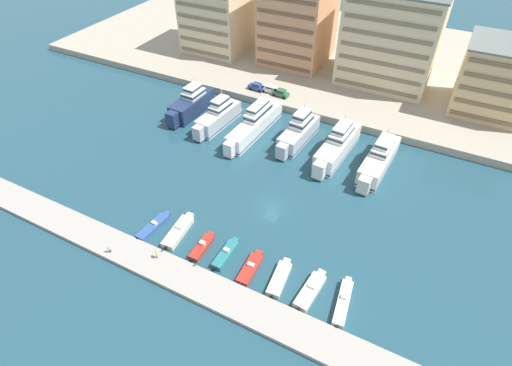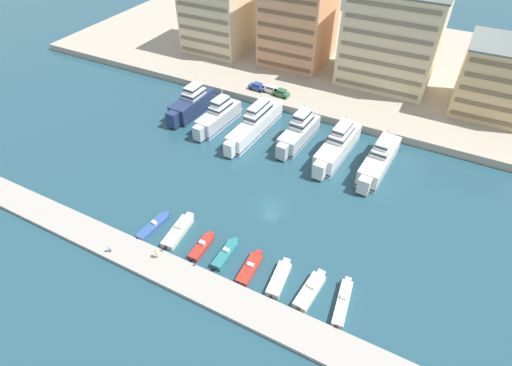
{
  "view_description": "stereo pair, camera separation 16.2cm",
  "coord_description": "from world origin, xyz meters",
  "px_view_note": "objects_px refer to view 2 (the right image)",
  "views": [
    {
      "loc": [
        20.79,
        -46.25,
        50.04
      ],
      "look_at": [
        -4.07,
        1.88,
        2.5
      ],
      "focal_mm": 28.0,
      "sensor_mm": 36.0,
      "label": 1
    },
    {
      "loc": [
        20.94,
        -46.17,
        50.04
      ],
      "look_at": [
        -4.07,
        1.88,
        2.5
      ],
      "focal_mm": 28.0,
      "sensor_mm": 36.0,
      "label": 2
    }
  ],
  "objects_px": {
    "pedestrian_near_edge": "(109,248)",
    "pedestrian_mid_deck": "(156,253)",
    "yacht_silver_left": "(218,116)",
    "motorboat_red_center": "(250,268)",
    "yacht_silver_center_left": "(299,132)",
    "motorboat_red_mid_left": "(202,247)",
    "motorboat_blue_far_left": "(153,226)",
    "motorboat_cream_center_right": "(279,278)",
    "yacht_ivory_center_right": "(379,159)",
    "yacht_white_center": "(338,145)",
    "car_blue_far_left": "(257,86)",
    "yacht_white_mid_left": "(255,123)",
    "motorboat_cream_mid_right": "(310,290)",
    "motorboat_cream_left": "(178,231)",
    "car_green_mid_left": "(281,93)",
    "yacht_navy_far_left": "(192,104)",
    "car_white_left": "(271,89)",
    "motorboat_teal_center_left": "(226,254)",
    "motorboat_white_right": "(343,303)"
  },
  "relations": [
    {
      "from": "pedestrian_near_edge",
      "to": "pedestrian_mid_deck",
      "type": "xyz_separation_m",
      "value": [
        7.14,
        2.5,
        0.05
      ]
    },
    {
      "from": "yacht_silver_left",
      "to": "motorboat_red_center",
      "type": "bearing_deg",
      "value": -51.84
    },
    {
      "from": "yacht_silver_left",
      "to": "yacht_silver_center_left",
      "type": "xyz_separation_m",
      "value": [
        18.5,
        2.46,
        0.11
      ]
    },
    {
      "from": "motorboat_red_mid_left",
      "to": "pedestrian_near_edge",
      "type": "distance_m",
      "value": 14.26
    },
    {
      "from": "motorboat_blue_far_left",
      "to": "yacht_silver_center_left",
      "type": "bearing_deg",
      "value": 70.96
    },
    {
      "from": "motorboat_cream_center_right",
      "to": "yacht_ivory_center_right",
      "type": "bearing_deg",
      "value": 79.48
    },
    {
      "from": "yacht_white_center",
      "to": "car_blue_far_left",
      "type": "height_order",
      "value": "yacht_white_center"
    },
    {
      "from": "yacht_white_mid_left",
      "to": "motorboat_cream_mid_right",
      "type": "height_order",
      "value": "yacht_white_mid_left"
    },
    {
      "from": "yacht_white_center",
      "to": "motorboat_cream_mid_right",
      "type": "distance_m",
      "value": 34.01
    },
    {
      "from": "motorboat_cream_left",
      "to": "pedestrian_near_edge",
      "type": "bearing_deg",
      "value": -127.93
    },
    {
      "from": "yacht_ivory_center_right",
      "to": "motorboat_red_center",
      "type": "distance_m",
      "value": 34.91
    },
    {
      "from": "motorboat_blue_far_left",
      "to": "pedestrian_mid_deck",
      "type": "height_order",
      "value": "pedestrian_mid_deck"
    },
    {
      "from": "car_green_mid_left",
      "to": "pedestrian_mid_deck",
      "type": "height_order",
      "value": "car_green_mid_left"
    },
    {
      "from": "yacht_white_mid_left",
      "to": "motorboat_cream_center_right",
      "type": "distance_m",
      "value": 39.16
    },
    {
      "from": "motorboat_cream_mid_right",
      "to": "motorboat_blue_far_left",
      "type": "bearing_deg",
      "value": -179.33
    },
    {
      "from": "yacht_silver_left",
      "to": "car_blue_far_left",
      "type": "height_order",
      "value": "yacht_silver_left"
    },
    {
      "from": "yacht_silver_left",
      "to": "car_green_mid_left",
      "type": "height_order",
      "value": "yacht_silver_left"
    },
    {
      "from": "car_blue_far_left",
      "to": "yacht_navy_far_left",
      "type": "bearing_deg",
      "value": -124.25
    },
    {
      "from": "pedestrian_near_edge",
      "to": "yacht_navy_far_left",
      "type": "bearing_deg",
      "value": 107.08
    },
    {
      "from": "car_white_left",
      "to": "motorboat_cream_left",
      "type": "bearing_deg",
      "value": -82.67
    },
    {
      "from": "yacht_silver_center_left",
      "to": "motorboat_cream_mid_right",
      "type": "bearing_deg",
      "value": -64.45
    },
    {
      "from": "yacht_ivory_center_right",
      "to": "pedestrian_near_edge",
      "type": "height_order",
      "value": "yacht_ivory_center_right"
    },
    {
      "from": "motorboat_red_mid_left",
      "to": "motorboat_cream_center_right",
      "type": "height_order",
      "value": "motorboat_red_mid_left"
    },
    {
      "from": "motorboat_teal_center_left",
      "to": "pedestrian_near_edge",
      "type": "bearing_deg",
      "value": -153.3
    },
    {
      "from": "yacht_navy_far_left",
      "to": "pedestrian_mid_deck",
      "type": "xyz_separation_m",
      "value": [
        19.8,
        -38.71,
        -0.83
      ]
    },
    {
      "from": "yacht_navy_far_left",
      "to": "yacht_white_mid_left",
      "type": "xyz_separation_m",
      "value": [
        16.96,
        -0.45,
        -0.09
      ]
    },
    {
      "from": "motorboat_teal_center_left",
      "to": "yacht_white_mid_left",
      "type": "bearing_deg",
      "value": 109.9
    },
    {
      "from": "motorboat_blue_far_left",
      "to": "car_white_left",
      "type": "bearing_deg",
      "value": 91.9
    },
    {
      "from": "motorboat_cream_left",
      "to": "yacht_white_mid_left",
      "type": "bearing_deg",
      "value": 94.32
    },
    {
      "from": "motorboat_white_right",
      "to": "motorboat_blue_far_left",
      "type": "bearing_deg",
      "value": -178.99
    },
    {
      "from": "yacht_silver_left",
      "to": "car_blue_far_left",
      "type": "relative_size",
      "value": 3.66
    },
    {
      "from": "yacht_white_mid_left",
      "to": "car_white_left",
      "type": "relative_size",
      "value": 5.17
    },
    {
      "from": "yacht_ivory_center_right",
      "to": "pedestrian_mid_deck",
      "type": "bearing_deg",
      "value": -122.62
    },
    {
      "from": "motorboat_white_right",
      "to": "pedestrian_near_edge",
      "type": "distance_m",
      "value": 36.1
    },
    {
      "from": "yacht_white_mid_left",
      "to": "motorboat_cream_left",
      "type": "relative_size",
      "value": 2.58
    },
    {
      "from": "motorboat_cream_left",
      "to": "motorboat_blue_far_left",
      "type": "bearing_deg",
      "value": -168.18
    },
    {
      "from": "motorboat_red_center",
      "to": "car_blue_far_left",
      "type": "xyz_separation_m",
      "value": [
        -23.64,
        47.95,
        2.34
      ]
    },
    {
      "from": "yacht_white_mid_left",
      "to": "pedestrian_near_edge",
      "type": "xyz_separation_m",
      "value": [
        -4.3,
        -40.76,
        -0.79
      ]
    },
    {
      "from": "motorboat_red_mid_left",
      "to": "pedestrian_near_edge",
      "type": "bearing_deg",
      "value": -147.3
    },
    {
      "from": "motorboat_teal_center_left",
      "to": "motorboat_white_right",
      "type": "relative_size",
      "value": 0.8
    },
    {
      "from": "yacht_ivory_center_right",
      "to": "motorboat_red_center",
      "type": "height_order",
      "value": "yacht_ivory_center_right"
    },
    {
      "from": "motorboat_white_right",
      "to": "car_blue_far_left",
      "type": "height_order",
      "value": "car_blue_far_left"
    },
    {
      "from": "motorboat_red_center",
      "to": "motorboat_cream_center_right",
      "type": "bearing_deg",
      "value": 3.74
    },
    {
      "from": "car_green_mid_left",
      "to": "car_blue_far_left",
      "type": "bearing_deg",
      "value": 178.37
    },
    {
      "from": "yacht_silver_left",
      "to": "car_white_left",
      "type": "relative_size",
      "value": 3.74
    },
    {
      "from": "pedestrian_near_edge",
      "to": "yacht_silver_left",
      "type": "bearing_deg",
      "value": 96.35
    },
    {
      "from": "car_green_mid_left",
      "to": "pedestrian_mid_deck",
      "type": "distance_m",
      "value": 52.96
    },
    {
      "from": "yacht_ivory_center_right",
      "to": "motorboat_teal_center_left",
      "type": "xyz_separation_m",
      "value": [
        -15.47,
        -32.6,
        -1.82
      ]
    },
    {
      "from": "yacht_white_center",
      "to": "motorboat_cream_center_right",
      "type": "distance_m",
      "value": 33.42
    },
    {
      "from": "motorboat_cream_mid_right",
      "to": "motorboat_white_right",
      "type": "height_order",
      "value": "motorboat_white_right"
    }
  ]
}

